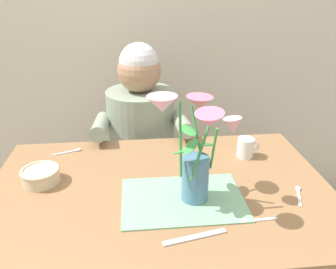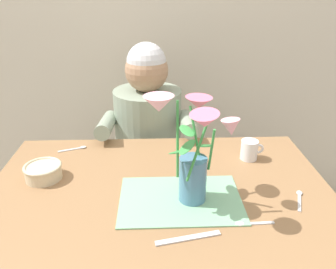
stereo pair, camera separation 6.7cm
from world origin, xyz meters
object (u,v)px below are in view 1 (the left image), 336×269
at_px(seated_person, 142,152).
at_px(dinner_knife, 195,237).
at_px(tea_cup, 246,148).
at_px(ceramic_bowl, 41,175).
at_px(flower_vase, 195,148).

distance_m(seated_person, dinner_knife, 0.91).
bearing_deg(tea_cup, dinner_knife, -122.07).
height_order(ceramic_bowl, dinner_knife, ceramic_bowl).
distance_m(ceramic_bowl, tea_cup, 0.79).
height_order(seated_person, ceramic_bowl, seated_person).
bearing_deg(ceramic_bowl, flower_vase, -17.20).
bearing_deg(tea_cup, ceramic_bowl, -171.30).
height_order(seated_person, flower_vase, seated_person).
bearing_deg(dinner_knife, flower_vase, 70.10).
xyz_separation_m(flower_vase, ceramic_bowl, (-0.52, 0.16, -0.16)).
bearing_deg(dinner_knife, tea_cup, 45.88).
height_order(ceramic_bowl, tea_cup, tea_cup).
relative_size(flower_vase, tea_cup, 3.98).
bearing_deg(dinner_knife, seated_person, 86.11).
xyz_separation_m(dinner_knife, tea_cup, (0.29, 0.46, 0.04)).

